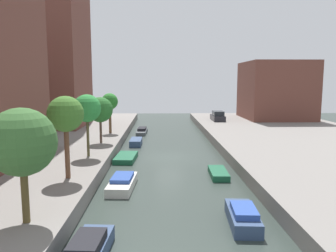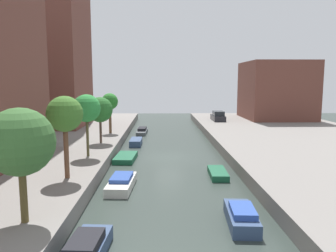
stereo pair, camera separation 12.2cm
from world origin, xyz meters
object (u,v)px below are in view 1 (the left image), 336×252
(street_tree_2, at_px, (87,109))
(parked_car, at_px, (218,117))
(moored_boat_left_1, at_px, (122,183))
(moored_boat_right_1, at_px, (243,216))
(apartment_tower_far, at_px, (44,22))
(moored_boat_left_4, at_px, (142,131))
(low_block_right, at_px, (276,90))
(street_tree_1, at_px, (66,115))
(street_tree_4, at_px, (110,102))
(street_tree_0, at_px, (22,142))
(moored_boat_left_2, at_px, (126,158))
(moored_boat_right_2, at_px, (218,173))
(moored_boat_left_0, at_px, (88,249))
(street_tree_3, at_px, (100,110))
(moored_boat_left_3, at_px, (136,142))

(street_tree_2, distance_m, parked_car, 28.31)
(parked_car, height_order, moored_boat_left_1, parked_car)
(moored_boat_right_1, bearing_deg, apartment_tower_far, 122.83)
(moored_boat_left_4, bearing_deg, low_block_right, 23.08)
(apartment_tower_far, relative_size, street_tree_1, 5.35)
(street_tree_2, height_order, street_tree_4, street_tree_2)
(street_tree_0, relative_size, moored_boat_left_2, 1.27)
(moored_boat_right_2, bearing_deg, moored_boat_left_1, -159.47)
(low_block_right, relative_size, moored_boat_right_1, 3.06)
(moored_boat_right_1, bearing_deg, street_tree_1, 153.68)
(moored_boat_left_0, distance_m, moored_boat_right_2, 13.43)
(low_block_right, bearing_deg, street_tree_3, -139.63)
(moored_boat_right_2, bearing_deg, street_tree_1, -161.15)
(street_tree_3, distance_m, moored_boat_right_1, 19.77)
(street_tree_3, distance_m, moored_boat_left_3, 6.36)
(street_tree_0, height_order, street_tree_4, street_tree_0)
(street_tree_2, relative_size, moored_boat_left_4, 1.12)
(street_tree_2, xyz_separation_m, moored_boat_left_3, (3.16, 9.72, -4.52))
(street_tree_2, bearing_deg, street_tree_0, -90.00)
(street_tree_2, relative_size, moored_boat_right_2, 1.55)
(low_block_right, height_order, moored_boat_left_1, low_block_right)
(apartment_tower_far, xyz_separation_m, moored_boat_left_3, (12.51, -9.11, -14.41))
(low_block_right, relative_size, moored_boat_left_0, 2.98)
(street_tree_1, xyz_separation_m, moored_boat_right_2, (10.13, 3.46, -4.75))
(street_tree_0, distance_m, street_tree_3, 18.40)
(street_tree_0, height_order, street_tree_2, street_tree_2)
(moored_boat_left_1, distance_m, moored_boat_right_2, 7.32)
(apartment_tower_far, height_order, moored_boat_left_0, apartment_tower_far)
(parked_car, distance_m, moored_boat_right_2, 26.94)
(street_tree_1, bearing_deg, parked_car, 63.71)
(street_tree_0, xyz_separation_m, moored_boat_left_0, (2.90, -1.32, -4.07))
(low_block_right, bearing_deg, street_tree_4, -149.29)
(street_tree_2, bearing_deg, moored_boat_left_0, -78.22)
(moored_boat_left_4, bearing_deg, apartment_tower_far, 175.13)
(street_tree_2, relative_size, moored_boat_right_1, 1.41)
(street_tree_3, relative_size, moored_boat_left_1, 1.10)
(moored_boat_right_2, bearing_deg, apartment_tower_far, 132.32)
(street_tree_2, distance_m, moored_boat_left_4, 18.62)
(parked_car, distance_m, moored_boat_left_1, 31.29)
(parked_car, relative_size, moored_boat_right_1, 1.22)
(street_tree_0, xyz_separation_m, parked_car, (14.80, 36.49, -2.87))
(street_tree_4, height_order, moored_boat_left_4, street_tree_4)
(apartment_tower_far, bearing_deg, low_block_right, 13.17)
(low_block_right, bearing_deg, moored_boat_left_3, -141.54)
(moored_boat_left_3, bearing_deg, apartment_tower_far, 143.94)
(parked_car, height_order, moored_boat_left_4, parked_car)
(low_block_right, height_order, moored_boat_left_2, low_block_right)
(moored_boat_left_2, height_order, moored_boat_left_3, moored_boat_left_3)
(low_block_right, relative_size, moored_boat_right_2, 3.36)
(street_tree_2, xyz_separation_m, street_tree_4, (0.00, 12.14, -0.25))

